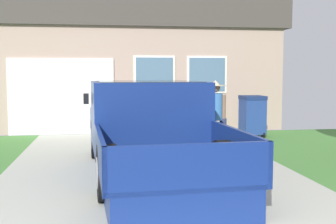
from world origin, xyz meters
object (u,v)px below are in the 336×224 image
person_with_hat (215,116)px  handbag (222,158)px  wheeled_trash_bin (252,115)px  house_with_garage (109,64)px  pickup_truck (149,132)px

person_with_hat → handbag: 0.85m
person_with_hat → wheeled_trash_bin: size_ratio=1.43×
handbag → wheeled_trash_bin: 3.83m
house_with_garage → wheeled_trash_bin: size_ratio=9.61×
handbag → wheeled_trash_bin: (1.82, 3.33, 0.50)m
pickup_truck → house_with_garage: house_with_garage is taller
house_with_garage → pickup_truck: bearing=-86.3°
handbag → wheeled_trash_bin: wheeled_trash_bin is taller
pickup_truck → house_with_garage: (-0.52, 8.10, 1.38)m
house_with_garage → handbag: bearing=-75.1°
handbag → house_with_garage: 8.14m
pickup_truck → wheeled_trash_bin: pickup_truck is taller
pickup_truck → handbag: size_ratio=14.20×
handbag → pickup_truck: bearing=-162.6°
person_with_hat → house_with_garage: 7.73m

